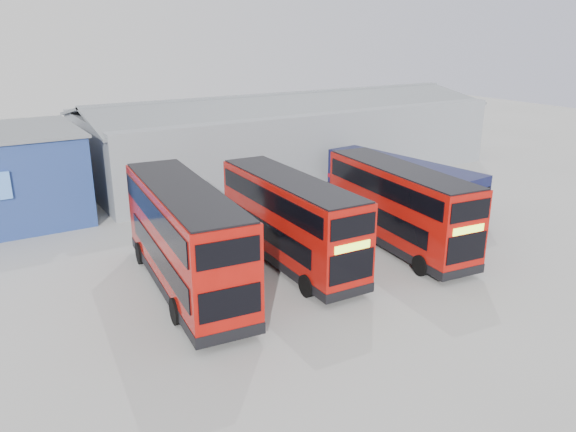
{
  "coord_description": "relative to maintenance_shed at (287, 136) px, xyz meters",
  "views": [
    {
      "loc": [
        -14.35,
        -16.59,
        10.48
      ],
      "look_at": [
        -1.32,
        4.68,
        2.1
      ],
      "focal_mm": 35.0,
      "sensor_mm": 36.0,
      "label": 1
    }
  ],
  "objects": [
    {
      "name": "ground_plane",
      "position": [
        -8.0,
        -20.0,
        -2.6
      ],
      "size": [
        120.0,
        120.0,
        0.0
      ],
      "primitive_type": "plane",
      "color": "gray",
      "rests_on": "ground"
    },
    {
      "name": "maintenance_shed",
      "position": [
        0.0,
        0.0,
        0.0
      ],
      "size": [
        30.5,
        12.0,
        5.89
      ],
      "color": "gray",
      "rests_on": "ground"
    },
    {
      "name": "double_decker_right",
      "position": [
        -3.92,
        -16.95,
        -0.56
      ],
      "size": [
        3.31,
        9.88,
        4.1
      ],
      "rotation": [
        0.0,
        0.0,
        -0.1
      ],
      "color": "#9E0E09",
      "rests_on": "ground"
    },
    {
      "name": "single_decker_blue",
      "position": [
        0.71,
        -12.11,
        -1.16
      ],
      "size": [
        3.61,
        10.88,
        2.9
      ],
      "rotation": [
        0.0,
        0.0,
        3.25
      ],
      "color": "#0C1538",
      "rests_on": "ground"
    },
    {
      "name": "double_decker_centre",
      "position": [
        -9.59,
        -15.94,
        -0.56
      ],
      "size": [
        2.72,
        9.8,
        4.11
      ],
      "rotation": [
        0.0,
        0.0,
        -0.03
      ],
      "color": "#9E0E09",
      "rests_on": "ground"
    },
    {
      "name": "double_decker_left",
      "position": [
        -14.72,
        -16.07,
        -0.39
      ],
      "size": [
        3.55,
        10.73,
        4.46
      ],
      "rotation": [
        0.0,
        0.0,
        3.04
      ],
      "color": "#9E0E09",
      "rests_on": "ground"
    }
  ]
}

